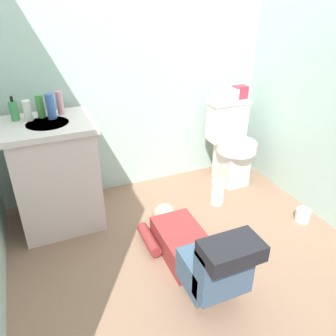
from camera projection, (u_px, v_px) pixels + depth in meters
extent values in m
cube|color=#8B6852|center=(187.00, 255.00, 2.34)|extent=(2.80, 3.09, 0.04)
cube|color=#AECABE|center=(131.00, 48.00, 2.64)|extent=(2.46, 0.08, 2.40)
cube|color=silver|center=(231.00, 163.00, 3.10)|extent=(0.22, 0.30, 0.38)
cylinder|color=silver|center=(237.00, 147.00, 2.97)|extent=(0.35, 0.35, 0.08)
cube|color=silver|center=(227.00, 121.00, 3.04)|extent=(0.34, 0.17, 0.34)
cube|color=silver|center=(229.00, 101.00, 2.95)|extent=(0.36, 0.19, 0.03)
cube|color=silver|center=(57.00, 178.00, 2.46)|extent=(0.56, 0.48, 0.78)
cube|color=silver|center=(48.00, 125.00, 2.27)|extent=(0.60, 0.52, 0.04)
cylinder|color=silver|center=(48.00, 127.00, 2.26)|extent=(0.28, 0.28, 0.05)
cylinder|color=silver|center=(44.00, 109.00, 2.35)|extent=(0.02, 0.02, 0.10)
cube|color=maroon|center=(183.00, 243.00, 2.29)|extent=(0.29, 0.52, 0.17)
sphere|color=tan|center=(165.00, 215.00, 2.55)|extent=(0.19, 0.19, 0.19)
cube|color=#3F5670|center=(210.00, 269.00, 1.95)|extent=(0.31, 0.28, 0.20)
cube|color=#3F5670|center=(224.00, 271.00, 1.78)|extent=(0.31, 0.12, 0.32)
cube|color=black|center=(232.00, 251.00, 1.66)|extent=(0.31, 0.19, 0.09)
cylinder|color=maroon|center=(149.00, 239.00, 2.36)|extent=(0.08, 0.30, 0.08)
cube|color=silver|center=(225.00, 95.00, 2.91)|extent=(0.22, 0.11, 0.10)
cube|color=#B22D3F|center=(240.00, 92.00, 2.95)|extent=(0.12, 0.09, 0.11)
cylinder|color=#439B54|center=(14.00, 111.00, 2.26)|extent=(0.06, 0.06, 0.13)
cylinder|color=black|center=(11.00, 99.00, 2.22)|extent=(0.02, 0.02, 0.04)
cylinder|color=white|center=(28.00, 111.00, 2.26)|extent=(0.05, 0.05, 0.14)
cylinder|color=#4D9748|center=(40.00, 106.00, 2.31)|extent=(0.05, 0.05, 0.16)
cylinder|color=#3D63B3|center=(51.00, 106.00, 2.28)|extent=(0.06, 0.06, 0.17)
cylinder|color=pink|center=(60.00, 103.00, 2.36)|extent=(0.05, 0.05, 0.16)
cylinder|color=white|center=(218.00, 192.00, 2.81)|extent=(0.11, 0.11, 0.22)
cylinder|color=white|center=(303.00, 215.00, 2.63)|extent=(0.11, 0.11, 0.10)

